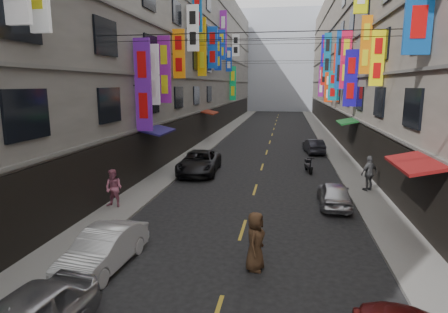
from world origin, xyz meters
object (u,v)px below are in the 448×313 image
(pedestrian_crossing, at_px, (255,241))
(car_right_mid, at_px, (334,194))
(scooter_far_right, at_px, (308,166))
(car_left_mid, at_px, (104,249))
(pedestrian_lfar, at_px, (114,188))
(car_left_far, at_px, (199,162))
(pedestrian_rfar, at_px, (369,173))
(car_right_far, at_px, (314,146))

(pedestrian_crossing, bearing_deg, car_right_mid, -14.38)
(scooter_far_right, relative_size, car_left_mid, 0.46)
(scooter_far_right, height_order, car_right_mid, car_right_mid)
(car_left_mid, distance_m, pedestrian_lfar, 5.96)
(scooter_far_right, distance_m, car_right_mid, 7.20)
(scooter_far_right, bearing_deg, pedestrian_lfar, 35.00)
(car_right_mid, relative_size, pedestrian_crossing, 1.89)
(car_left_far, distance_m, pedestrian_rfar, 10.55)
(scooter_far_right, relative_size, car_right_mid, 0.50)
(car_right_far, bearing_deg, pedestrian_lfar, 50.37)
(pedestrian_lfar, height_order, pedestrian_crossing, pedestrian_lfar)
(pedestrian_rfar, bearing_deg, pedestrian_crossing, 24.94)
(car_left_mid, bearing_deg, scooter_far_right, 68.30)
(pedestrian_rfar, height_order, pedestrian_crossing, pedestrian_rfar)
(car_right_far, bearing_deg, car_left_mid, 62.12)
(scooter_far_right, bearing_deg, car_right_mid, 87.05)
(car_right_far, bearing_deg, pedestrian_crossing, 73.37)
(car_right_mid, distance_m, pedestrian_rfar, 3.50)
(car_left_mid, height_order, pedestrian_crossing, pedestrian_crossing)
(car_left_mid, height_order, car_left_far, car_left_far)
(scooter_far_right, bearing_deg, pedestrian_rfar, 114.25)
(car_left_far, bearing_deg, pedestrian_rfar, -19.65)
(car_right_far, relative_size, pedestrian_rfar, 1.94)
(car_left_far, height_order, pedestrian_rfar, pedestrian_rfar)
(car_right_far, bearing_deg, car_left_far, 39.94)
(car_left_far, bearing_deg, car_left_mid, -93.38)
(car_right_far, relative_size, pedestrian_lfar, 2.08)
(pedestrian_lfar, xyz_separation_m, pedestrian_crossing, (7.04, -4.79, -0.07))
(pedestrian_lfar, bearing_deg, scooter_far_right, 52.21)
(car_right_far, bearing_deg, car_right_mid, 81.91)
(car_right_far, height_order, pedestrian_crossing, pedestrian_crossing)
(car_left_mid, height_order, car_right_far, car_left_mid)
(car_left_far, xyz_separation_m, car_right_mid, (8.00, -5.70, -0.12))
(car_right_far, height_order, pedestrian_rfar, pedestrian_rfar)
(scooter_far_right, height_order, car_right_far, car_right_far)
(scooter_far_right, relative_size, pedestrian_crossing, 0.95)
(pedestrian_lfar, height_order, pedestrian_rfar, pedestrian_rfar)
(scooter_far_right, bearing_deg, car_left_far, 1.93)
(pedestrian_rfar, distance_m, pedestrian_crossing, 11.06)
(car_right_far, distance_m, pedestrian_rfar, 12.05)
(scooter_far_right, distance_m, pedestrian_lfar, 13.26)
(car_right_far, xyz_separation_m, pedestrian_lfar, (-10.27, -16.73, 0.40))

